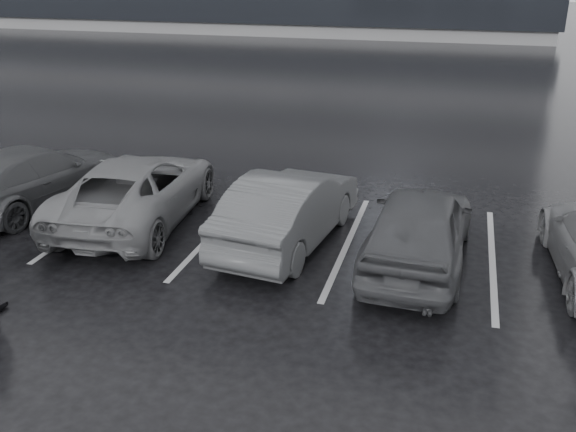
{
  "coord_description": "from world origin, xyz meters",
  "views": [
    {
      "loc": [
        2.53,
        -9.13,
        5.39
      ],
      "look_at": [
        -0.23,
        1.0,
        1.1
      ],
      "focal_mm": 40.0,
      "sensor_mm": 36.0,
      "label": 1
    }
  ],
  "objects_px": {
    "car_west_b": "(136,189)",
    "car_west_c": "(33,176)",
    "car_main": "(419,227)",
    "car_west_a": "(289,208)"
  },
  "relations": [
    {
      "from": "car_west_a",
      "to": "car_west_b",
      "type": "relative_size",
      "value": 0.87
    },
    {
      "from": "car_west_b",
      "to": "car_west_c",
      "type": "distance_m",
      "value": 2.7
    },
    {
      "from": "car_west_b",
      "to": "car_main",
      "type": "bearing_deg",
      "value": 169.4
    },
    {
      "from": "car_west_b",
      "to": "car_west_c",
      "type": "relative_size",
      "value": 1.06
    },
    {
      "from": "car_west_a",
      "to": "car_west_c",
      "type": "relative_size",
      "value": 0.92
    },
    {
      "from": "car_west_c",
      "to": "car_west_a",
      "type": "bearing_deg",
      "value": -173.03
    },
    {
      "from": "car_west_b",
      "to": "car_west_a",
      "type": "bearing_deg",
      "value": 170.63
    },
    {
      "from": "car_west_b",
      "to": "car_west_c",
      "type": "xyz_separation_m",
      "value": [
        -2.69,
        0.17,
        -0.01
      ]
    },
    {
      "from": "car_main",
      "to": "car_west_a",
      "type": "distance_m",
      "value": 2.6
    },
    {
      "from": "car_main",
      "to": "car_west_b",
      "type": "relative_size",
      "value": 0.87
    }
  ]
}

